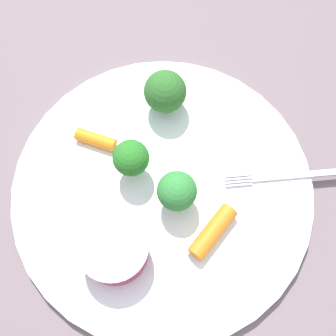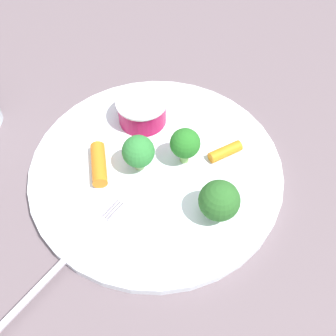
{
  "view_description": "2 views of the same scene",
  "coord_description": "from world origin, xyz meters",
  "px_view_note": "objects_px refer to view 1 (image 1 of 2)",
  "views": [
    {
      "loc": [
        0.06,
        -0.13,
        0.44
      ],
      "look_at": [
        -0.0,
        0.02,
        0.03
      ],
      "focal_mm": 47.0,
      "sensor_mm": 36.0,
      "label": 1
    },
    {
      "loc": [
        0.11,
        0.26,
        0.4
      ],
      "look_at": [
        -0.01,
        0.02,
        0.03
      ],
      "focal_mm": 41.88,
      "sensor_mm": 36.0,
      "label": 2
    }
  ],
  "objects_px": {
    "broccoli_floret_0": "(177,191)",
    "carrot_stick_1": "(96,140)",
    "broccoli_floret_2": "(131,158)",
    "sauce_cup": "(114,249)",
    "carrot_stick_0": "(213,232)",
    "broccoli_floret_1": "(165,92)",
    "fork": "(314,174)",
    "plate": "(163,190)"
  },
  "relations": [
    {
      "from": "broccoli_floret_2",
      "to": "carrot_stick_0",
      "type": "height_order",
      "value": "broccoli_floret_2"
    },
    {
      "from": "plate",
      "to": "broccoli_floret_0",
      "type": "xyz_separation_m",
      "value": [
        0.02,
        -0.01,
        0.04
      ]
    },
    {
      "from": "plate",
      "to": "carrot_stick_1",
      "type": "distance_m",
      "value": 0.09
    },
    {
      "from": "broccoli_floret_1",
      "to": "sauce_cup",
      "type": "bearing_deg",
      "value": -83.87
    },
    {
      "from": "carrot_stick_1",
      "to": "broccoli_floret_2",
      "type": "bearing_deg",
      "value": -16.24
    },
    {
      "from": "sauce_cup",
      "to": "broccoli_floret_0",
      "type": "bearing_deg",
      "value": 64.29
    },
    {
      "from": "broccoli_floret_0",
      "to": "carrot_stick_0",
      "type": "distance_m",
      "value": 0.05
    },
    {
      "from": "carrot_stick_1",
      "to": "fork",
      "type": "xyz_separation_m",
      "value": [
        0.22,
        0.05,
        -0.01
      ]
    },
    {
      "from": "carrot_stick_1",
      "to": "sauce_cup",
      "type": "bearing_deg",
      "value": -55.23
    },
    {
      "from": "carrot_stick_0",
      "to": "carrot_stick_1",
      "type": "distance_m",
      "value": 0.16
    },
    {
      "from": "plate",
      "to": "fork",
      "type": "xyz_separation_m",
      "value": [
        0.14,
        0.07,
        0.01
      ]
    },
    {
      "from": "broccoli_floret_2",
      "to": "plate",
      "type": "bearing_deg",
      "value": -10.29
    },
    {
      "from": "broccoli_floret_0",
      "to": "carrot_stick_1",
      "type": "relative_size",
      "value": 1.15
    },
    {
      "from": "carrot_stick_1",
      "to": "broccoli_floret_1",
      "type": "bearing_deg",
      "value": 53.78
    },
    {
      "from": "plate",
      "to": "broccoli_floret_0",
      "type": "bearing_deg",
      "value": -21.99
    },
    {
      "from": "broccoli_floret_1",
      "to": "broccoli_floret_2",
      "type": "bearing_deg",
      "value": -91.01
    },
    {
      "from": "sauce_cup",
      "to": "broccoli_floret_1",
      "type": "height_order",
      "value": "broccoli_floret_1"
    },
    {
      "from": "broccoli_floret_1",
      "to": "broccoli_floret_2",
      "type": "xyz_separation_m",
      "value": [
        -0.0,
        -0.08,
        0.0
      ]
    },
    {
      "from": "sauce_cup",
      "to": "broccoli_floret_0",
      "type": "height_order",
      "value": "broccoli_floret_0"
    },
    {
      "from": "sauce_cup",
      "to": "carrot_stick_0",
      "type": "relative_size",
      "value": 1.15
    },
    {
      "from": "broccoli_floret_1",
      "to": "carrot_stick_0",
      "type": "bearing_deg",
      "value": -50.03
    },
    {
      "from": "broccoli_floret_1",
      "to": "carrot_stick_1",
      "type": "relative_size",
      "value": 1.2
    },
    {
      "from": "plate",
      "to": "carrot_stick_1",
      "type": "relative_size",
      "value": 7.17
    },
    {
      "from": "carrot_stick_0",
      "to": "fork",
      "type": "bearing_deg",
      "value": 52.48
    },
    {
      "from": "sauce_cup",
      "to": "fork",
      "type": "relative_size",
      "value": 0.38
    },
    {
      "from": "sauce_cup",
      "to": "carrot_stick_0",
      "type": "xyz_separation_m",
      "value": [
        0.08,
        0.05,
        -0.01
      ]
    },
    {
      "from": "broccoli_floret_0",
      "to": "broccoli_floret_1",
      "type": "bearing_deg",
      "value": 118.2
    },
    {
      "from": "sauce_cup",
      "to": "fork",
      "type": "bearing_deg",
      "value": 44.25
    },
    {
      "from": "broccoli_floret_2",
      "to": "carrot_stick_1",
      "type": "distance_m",
      "value": 0.06
    },
    {
      "from": "plate",
      "to": "sauce_cup",
      "type": "xyz_separation_m",
      "value": [
        -0.02,
        -0.08,
        0.02
      ]
    },
    {
      "from": "carrot_stick_0",
      "to": "carrot_stick_1",
      "type": "xyz_separation_m",
      "value": [
        -0.15,
        0.05,
        -0.0
      ]
    },
    {
      "from": "plate",
      "to": "carrot_stick_0",
      "type": "height_order",
      "value": "carrot_stick_0"
    },
    {
      "from": "carrot_stick_1",
      "to": "broccoli_floret_0",
      "type": "bearing_deg",
      "value": -15.29
    },
    {
      "from": "broccoli_floret_0",
      "to": "carrot_stick_0",
      "type": "height_order",
      "value": "broccoli_floret_0"
    },
    {
      "from": "broccoli_floret_2",
      "to": "carrot_stick_1",
      "type": "bearing_deg",
      "value": 163.76
    },
    {
      "from": "plate",
      "to": "broccoli_floret_1",
      "type": "xyz_separation_m",
      "value": [
        -0.03,
        0.09,
        0.03
      ]
    },
    {
      "from": "broccoli_floret_0",
      "to": "carrot_stick_1",
      "type": "distance_m",
      "value": 0.11
    },
    {
      "from": "broccoli_floret_0",
      "to": "broccoli_floret_1",
      "type": "xyz_separation_m",
      "value": [
        -0.05,
        0.1,
        -0.0
      ]
    },
    {
      "from": "broccoli_floret_0",
      "to": "carrot_stick_1",
      "type": "xyz_separation_m",
      "value": [
        -0.1,
        0.03,
        -0.02
      ]
    },
    {
      "from": "plate",
      "to": "fork",
      "type": "height_order",
      "value": "fork"
    },
    {
      "from": "broccoli_floret_1",
      "to": "broccoli_floret_2",
      "type": "distance_m",
      "value": 0.08
    },
    {
      "from": "broccoli_floret_0",
      "to": "broccoli_floret_2",
      "type": "distance_m",
      "value": 0.06
    }
  ]
}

